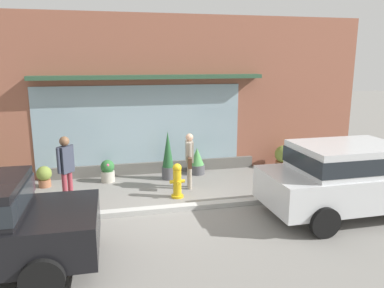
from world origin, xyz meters
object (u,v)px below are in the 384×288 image
potted_plant_window_right (283,157)px  parked_car_silver (351,175)px  fire_hydrant (177,181)px  potted_plant_window_left (108,171)px  potted_plant_trailing_edge (44,176)px  potted_plant_doorstep (168,156)px  pedestrian_passerby (66,165)px  potted_plant_corner_tall (197,162)px  pedestrian_with_handbag (189,157)px

potted_plant_window_right → parked_car_silver: bearing=-94.3°
fire_hydrant → potted_plant_window_left: 2.46m
fire_hydrant → potted_plant_trailing_edge: fire_hydrant is taller
potted_plant_doorstep → potted_plant_window_right: potted_plant_doorstep is taller
pedestrian_passerby → potted_plant_window_right: size_ratio=2.29×
potted_plant_doorstep → potted_plant_corner_tall: 1.07m
pedestrian_passerby → potted_plant_window_right: pedestrian_passerby is taller
potted_plant_window_right → potted_plant_doorstep: bearing=-175.6°
fire_hydrant → potted_plant_window_left: fire_hydrant is taller
fire_hydrant → pedestrian_passerby: size_ratio=0.52×
parked_car_silver → potted_plant_window_left: (-5.38, 3.71, -0.61)m
parked_car_silver → potted_plant_trailing_edge: bearing=152.2°
potted_plant_trailing_edge → potted_plant_corner_tall: bearing=3.1°
pedestrian_passerby → potted_plant_window_left: bearing=-167.1°
fire_hydrant → parked_car_silver: parked_car_silver is taller
potted_plant_corner_tall → potted_plant_trailing_edge: size_ratio=1.39×
potted_plant_window_right → potted_plant_corner_tall: potted_plant_corner_tall is taller
fire_hydrant → potted_plant_window_right: bearing=25.7°
potted_plant_corner_tall → potted_plant_window_left: (-2.74, -0.17, -0.07)m
pedestrian_passerby → potted_plant_trailing_edge: 1.96m
parked_car_silver → pedestrian_with_handbag: bearing=140.1°
pedestrian_with_handbag → potted_plant_corner_tall: (0.53, 1.29, -0.50)m
pedestrian_with_handbag → pedestrian_passerby: pedestrian_passerby is taller
potted_plant_window_right → potted_plant_trailing_edge: size_ratio=1.27×
potted_plant_doorstep → potted_plant_trailing_edge: 3.53m
pedestrian_passerby → potted_plant_corner_tall: bearing=159.2°
pedestrian_passerby → potted_plant_trailing_edge: (-0.78, 1.66, -0.71)m
potted_plant_window_right → potted_plant_trailing_edge: 7.42m
fire_hydrant → pedestrian_with_handbag: (0.46, 0.61, 0.45)m
parked_car_silver → potted_plant_window_right: parked_car_silver is taller
potted_plant_window_right → potted_plant_window_left: bearing=-178.5°
pedestrian_passerby → potted_plant_window_left: pedestrian_passerby is taller
potted_plant_doorstep → parked_car_silver: bearing=-44.6°
potted_plant_corner_tall → potted_plant_trailing_edge: bearing=-176.9°
potted_plant_window_left → pedestrian_passerby: bearing=-119.2°
potted_plant_window_right → pedestrian_with_handbag: bearing=-159.8°
potted_plant_doorstep → potted_plant_window_right: 3.93m
pedestrian_with_handbag → parked_car_silver: (3.17, -2.59, 0.04)m
potted_plant_trailing_edge → fire_hydrant: bearing=-25.5°
pedestrian_passerby → potted_plant_doorstep: pedestrian_passerby is taller
parked_car_silver → potted_plant_doorstep: (-3.61, 3.56, -0.24)m
potted_plant_doorstep → fire_hydrant: bearing=-90.9°
potted_plant_window_right → fire_hydrant: bearing=-154.3°
fire_hydrant → potted_plant_trailing_edge: (-3.48, 1.66, -0.13)m
potted_plant_window_left → fire_hydrant: bearing=-44.9°
parked_car_silver → potted_plant_doorstep: 5.08m
potted_plant_doorstep → potted_plant_window_left: size_ratio=2.23×
fire_hydrant → potted_plant_doorstep: potted_plant_doorstep is taller
parked_car_silver → potted_plant_corner_tall: bearing=123.5°
pedestrian_passerby → fire_hydrant: bearing=131.9°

